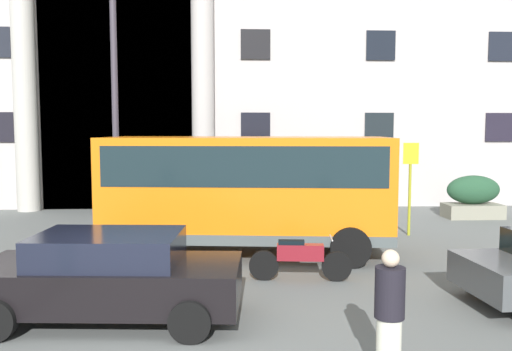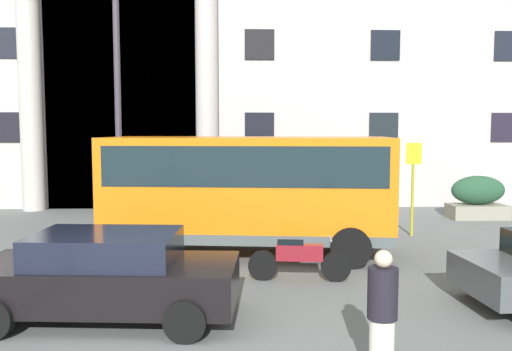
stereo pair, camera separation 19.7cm
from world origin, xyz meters
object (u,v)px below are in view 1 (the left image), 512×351
object	(u,v)px
bus_stop_sign	(410,178)
scooter_by_planter	(298,258)
hedge_planter_west	(473,197)
parked_hatchback_near	(109,276)
orange_minibus	(247,185)
lamppost_plaza_centre	(114,77)
hedge_planter_entrance_left	(317,196)
pedestrian_woman_dark_dress	(389,316)

from	to	relation	value
bus_stop_sign	scooter_by_planter	xyz separation A→B (m)	(-3.78, -4.35, -1.18)
hedge_planter_west	bus_stop_sign	bearing A→B (deg)	-138.58
bus_stop_sign	hedge_planter_west	bearing A→B (deg)	41.42
parked_hatchback_near	hedge_planter_west	bearing A→B (deg)	46.32
bus_stop_sign	parked_hatchback_near	bearing A→B (deg)	-137.82
orange_minibus	lamppost_plaza_centre	bearing A→B (deg)	150.20
orange_minibus	hedge_planter_entrance_left	distance (m)	5.81
scooter_by_planter	hedge_planter_entrance_left	bearing A→B (deg)	83.71
hedge_planter_entrance_left	parked_hatchback_near	world-z (taller)	hedge_planter_entrance_left
parked_hatchback_near	pedestrian_woman_dark_dress	world-z (taller)	pedestrian_woman_dark_dress
hedge_planter_entrance_left	lamppost_plaza_centre	distance (m)	7.72
hedge_planter_west	pedestrian_woman_dark_dress	world-z (taller)	pedestrian_woman_dark_dress
parked_hatchback_near	pedestrian_woman_dark_dress	xyz separation A→B (m)	(3.80, -2.28, 0.09)
parked_hatchback_near	scooter_by_planter	bearing A→B (deg)	36.36
bus_stop_sign	parked_hatchback_near	size ratio (longest dim) A/B	0.62
hedge_planter_entrance_left	pedestrian_woman_dark_dress	distance (m)	11.94
hedge_planter_entrance_left	parked_hatchback_near	size ratio (longest dim) A/B	0.37
parked_hatchback_near	bus_stop_sign	bearing A→B (deg)	46.56
parked_hatchback_near	scooter_by_planter	world-z (taller)	parked_hatchback_near
parked_hatchback_near	lamppost_plaza_centre	size ratio (longest dim) A/B	0.55
orange_minibus	bus_stop_sign	bearing A→B (deg)	28.47
orange_minibus	parked_hatchback_near	xyz separation A→B (m)	(-2.36, -4.49, -0.97)
pedestrian_woman_dark_dress	hedge_planter_entrance_left	bearing A→B (deg)	-152.40
hedge_planter_entrance_left	pedestrian_woman_dark_dress	xyz separation A→B (m)	(-1.16, -11.88, 0.06)
bus_stop_sign	scooter_by_planter	world-z (taller)	bus_stop_sign
hedge_planter_west	pedestrian_woman_dark_dress	xyz separation A→B (m)	(-6.46, -11.51, 0.11)
hedge_planter_entrance_left	orange_minibus	bearing A→B (deg)	-116.98
bus_stop_sign	parked_hatchback_near	world-z (taller)	bus_stop_sign
orange_minibus	pedestrian_woman_dark_dress	xyz separation A→B (m)	(1.44, -6.76, -0.88)
hedge_planter_entrance_left	bus_stop_sign	bearing A→B (deg)	-56.60
bus_stop_sign	lamppost_plaza_centre	bearing A→B (deg)	174.83
parked_hatchback_near	pedestrian_woman_dark_dress	size ratio (longest dim) A/B	2.62
bus_stop_sign	hedge_planter_west	size ratio (longest dim) A/B	1.40
pedestrian_woman_dark_dress	orange_minibus	bearing A→B (deg)	-134.78
hedge_planter_entrance_left	hedge_planter_west	world-z (taller)	hedge_planter_entrance_left
bus_stop_sign	pedestrian_woman_dark_dress	world-z (taller)	bus_stop_sign
hedge_planter_west	parked_hatchback_near	size ratio (longest dim) A/B	0.45
hedge_planter_entrance_left	hedge_planter_west	bearing A→B (deg)	-4.02
hedge_planter_entrance_left	lamppost_plaza_centre	size ratio (longest dim) A/B	0.20
orange_minibus	scooter_by_planter	size ratio (longest dim) A/B	3.40
orange_minibus	scooter_by_planter	distance (m)	2.88
bus_stop_sign	hedge_planter_entrance_left	bearing A→B (deg)	123.40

